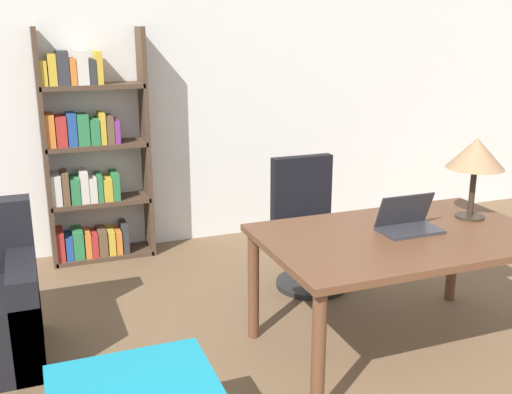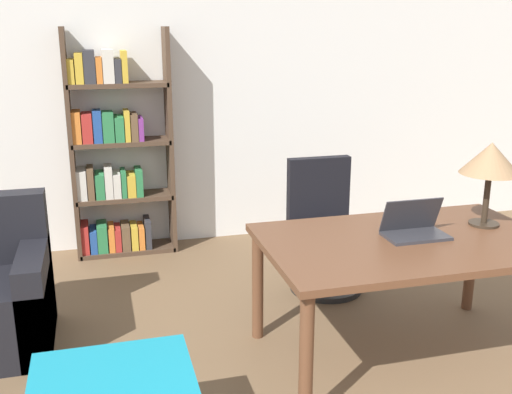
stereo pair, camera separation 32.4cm
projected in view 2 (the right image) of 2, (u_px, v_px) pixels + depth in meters
wall_back at (231, 88)px, 5.22m from camera, size 8.00×0.06×2.70m
desk at (407, 253)px, 3.35m from camera, size 1.61×1.00×0.73m
laptop at (414, 228)px, 3.37m from camera, size 0.35×0.21×0.21m
table_lamp at (491, 160)px, 3.46m from camera, size 0.35×0.35×0.50m
office_chair at (324, 232)px, 4.38m from camera, size 0.53×0.53×0.95m
side_table_blue at (113, 387)px, 2.54m from camera, size 0.68×0.51×0.46m
bookshelf at (114, 157)px, 4.93m from camera, size 0.83×0.28×1.87m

